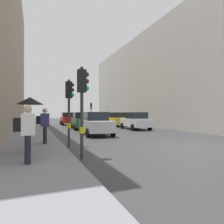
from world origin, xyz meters
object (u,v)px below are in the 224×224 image
at_px(car_red_sedan, 68,119).
at_px(pedestrian_with_umbrella, 29,109).
at_px(traffic_light_near_right, 69,100).
at_px(car_silver_hatchback, 96,124).
at_px(car_dark_suv, 88,117).
at_px(car_green_estate, 82,121).
at_px(pedestrian_with_black_backpack, 26,130).
at_px(car_yellow_taxi, 116,119).
at_px(traffic_light_far_median, 91,109).
at_px(pedestrian_with_grey_backpack, 44,123).
at_px(traffic_light_near_left, 82,95).
at_px(car_white_compact, 136,121).

distance_m(car_red_sedan, pedestrian_with_umbrella, 20.96).
bearing_deg(traffic_light_near_right, car_silver_hatchback, 58.28).
bearing_deg(traffic_light_near_right, car_dark_suv, 73.19).
height_order(car_red_sedan, car_green_estate, same).
relative_size(car_red_sedan, car_dark_suv, 1.01).
bearing_deg(traffic_light_near_right, pedestrian_with_black_backpack, -118.08).
bearing_deg(car_yellow_taxi, traffic_light_far_median, 104.38).
relative_size(car_dark_suv, pedestrian_with_grey_backpack, 2.38).
distance_m(car_red_sedan, car_green_estate, 8.27).
bearing_deg(traffic_light_near_left, car_silver_hatchback, 69.37).
bearing_deg(traffic_light_near_left, pedestrian_with_black_backpack, -159.73).
xyz_separation_m(traffic_light_near_right, traffic_light_near_left, (0.00, -2.85, 0.02)).
distance_m(car_silver_hatchback, pedestrian_with_umbrella, 7.83).
bearing_deg(pedestrian_with_black_backpack, car_red_sedan, 77.72).
bearing_deg(car_dark_suv, pedestrian_with_umbrella, -109.22).
distance_m(traffic_light_near_left, car_yellow_taxi, 17.81).
distance_m(pedestrian_with_umbrella, pedestrian_with_black_backpack, 1.86).
height_order(car_green_estate, pedestrian_with_grey_backpack, pedestrian_with_grey_backpack).
distance_m(car_red_sedan, pedestrian_with_black_backpack, 22.63).
xyz_separation_m(traffic_light_near_left, car_red_sedan, (2.92, 21.41, -1.47)).
relative_size(traffic_light_far_median, car_green_estate, 0.76).
height_order(traffic_light_near_right, car_silver_hatchback, traffic_light_near_right).
xyz_separation_m(car_red_sedan, car_green_estate, (0.11, -8.27, 0.00)).
bearing_deg(car_silver_hatchback, pedestrian_with_umbrella, -126.20).
bearing_deg(pedestrian_with_umbrella, traffic_light_near_left, -29.10).
xyz_separation_m(traffic_light_near_left, car_silver_hatchback, (2.75, 7.30, -1.47)).
height_order(traffic_light_near_left, pedestrian_with_grey_backpack, traffic_light_near_left).
height_order(traffic_light_far_median, car_green_estate, traffic_light_far_median).
bearing_deg(car_dark_suv, traffic_light_near_right, -106.81).
xyz_separation_m(traffic_light_near_left, car_yellow_taxi, (7.98, 15.85, -1.47)).
bearing_deg(car_yellow_taxi, traffic_light_near_left, -116.71).
distance_m(car_dark_suv, car_green_estate, 16.35).
height_order(car_yellow_taxi, car_white_compact, same).
relative_size(car_white_compact, car_red_sedan, 1.01).
bearing_deg(car_yellow_taxi, pedestrian_with_black_backpack, -120.82).
xyz_separation_m(traffic_light_far_median, pedestrian_with_grey_backpack, (-7.65, -18.58, -1.10)).
distance_m(car_white_compact, car_dark_suv, 18.12).
distance_m(traffic_light_near_right, car_silver_hatchback, 5.43).
xyz_separation_m(traffic_light_near_right, pedestrian_with_grey_backpack, (-1.20, 0.38, -1.16)).
relative_size(pedestrian_with_grey_backpack, pedestrian_with_black_backpack, 1.00).
bearing_deg(car_dark_suv, pedestrian_with_black_backpack, -108.26).
height_order(traffic_light_near_right, car_white_compact, traffic_light_near_right).
relative_size(car_yellow_taxi, car_white_compact, 1.00).
distance_m(car_white_compact, pedestrian_with_umbrella, 13.80).
xyz_separation_m(car_red_sedan, pedestrian_with_black_backpack, (-4.81, -22.11, 0.29)).
xyz_separation_m(traffic_light_far_median, pedestrian_with_umbrella, (-8.29, -20.78, -0.42)).
bearing_deg(pedestrian_with_black_backpack, pedestrian_with_grey_backpack, 79.93).
bearing_deg(car_silver_hatchback, pedestrian_with_grey_backpack, -134.15).
relative_size(traffic_light_far_median, traffic_light_near_left, 0.97).
distance_m(traffic_light_far_median, car_white_compact, 11.35).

